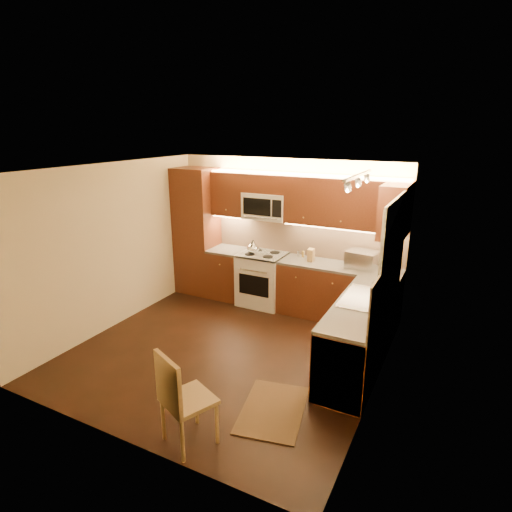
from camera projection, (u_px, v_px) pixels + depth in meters
The scene contains 37 objects.
floor at pixel (229, 350), 5.89m from camera, with size 4.00×4.00×0.01m, color black.
ceiling at pixel (225, 169), 5.15m from camera, with size 4.00×4.00×0.01m, color beige.
wall_back at pixel (287, 233), 7.22m from camera, with size 4.00×0.01×2.50m, color beige.
wall_front at pixel (114, 328), 3.82m from camera, with size 4.00×0.01×2.50m, color beige.
wall_left at pixel (114, 247), 6.39m from camera, with size 0.01×4.00×2.50m, color beige.
wall_right at pixel (382, 292), 4.65m from camera, with size 0.01×4.00×2.50m, color beige.
pantry at pixel (197, 231), 7.71m from camera, with size 0.70×0.60×2.30m, color #411C0E.
base_cab_back_left at pixel (229, 274), 7.64m from camera, with size 0.62×0.60×0.86m, color #411C0E.
counter_back_left at pixel (228, 250), 7.50m from camera, with size 0.62×0.60×0.04m, color #3D3A38.
base_cab_back_right at pixel (338, 293), 6.76m from camera, with size 1.92×0.60×0.86m, color #411C0E.
counter_back_right at pixel (339, 267), 6.62m from camera, with size 1.92×0.60×0.04m, color #3D3A38.
base_cab_right at pixel (359, 337), 5.36m from camera, with size 0.60×2.00×0.86m, color #411C0E.
counter_right at pixel (361, 304), 5.23m from camera, with size 0.60×2.00×0.04m, color #3D3A38.
dishwasher at pixel (344, 363), 4.77m from camera, with size 0.58×0.60×0.84m, color silver.
backsplash_back at pixel (305, 238), 7.07m from camera, with size 3.30×0.02×0.60m, color tan.
backsplash_right at pixel (388, 284), 5.01m from camera, with size 0.02×2.00×0.60m, color tan.
upper_cab_back_left at pixel (231, 194), 7.32m from camera, with size 0.62×0.35×0.75m, color #411C0E.
upper_cab_back_right at pixel (346, 203), 6.43m from camera, with size 1.92×0.35×0.75m, color #411C0E.
upper_cab_bridge at pixel (267, 183), 6.95m from camera, with size 0.76×0.35×0.31m, color #411C0E.
upper_cab_right_corner at pixel (394, 212), 5.73m from camera, with size 0.35×0.50×0.75m, color #411C0E.
stove at pixel (262, 279), 7.31m from camera, with size 0.76×0.65×0.92m, color silver, non-canonical shape.
microwave at pixel (266, 206), 7.05m from camera, with size 0.76×0.38×0.44m, color silver, non-canonical shape.
window_frame at pixel (393, 249), 5.02m from camera, with size 0.03×1.44×1.24m, color silver.
window_blinds at pixel (391, 248), 5.03m from camera, with size 0.02×1.36×1.16m, color silver.
sink at pixel (365, 293), 5.33m from camera, with size 0.52×0.86×0.15m, color silver, non-canonical shape.
faucet at pixel (380, 290), 5.23m from camera, with size 0.20×0.04×0.30m, color silver, non-canonical shape.
track_light_bar at pixel (359, 175), 4.83m from camera, with size 0.04×1.20×0.03m, color silver.
kettle at pixel (253, 247), 7.13m from camera, with size 0.21×0.21×0.24m, color silver, non-canonical shape.
toaster_oven at pixel (362, 260), 6.48m from camera, with size 0.44×0.33×0.27m, color silver.
knife_block at pixel (311, 255), 6.82m from camera, with size 0.09×0.15×0.20m, color olive.
spice_jar_a at pixel (304, 253), 7.11m from camera, with size 0.04×0.04×0.09m, color silver.
spice_jar_b at pixel (303, 254), 7.03m from camera, with size 0.04×0.04×0.10m, color olive.
spice_jar_c at pixel (299, 254), 7.04m from camera, with size 0.04×0.04×0.10m, color silver.
spice_jar_d at pixel (313, 256), 6.94m from camera, with size 0.04×0.04×0.10m, color brown.
soap_bottle at pixel (393, 280), 5.72m from camera, with size 0.09×0.09×0.19m, color white.
rug at pixel (273, 409), 4.64m from camera, with size 0.66×0.99×0.01m, color black.
dining_chair at pixel (189, 398), 4.05m from camera, with size 0.44×0.44×1.01m, color olive, non-canonical shape.
Camera 1 is at (2.72, -4.49, 3.00)m, focal length 29.52 mm.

